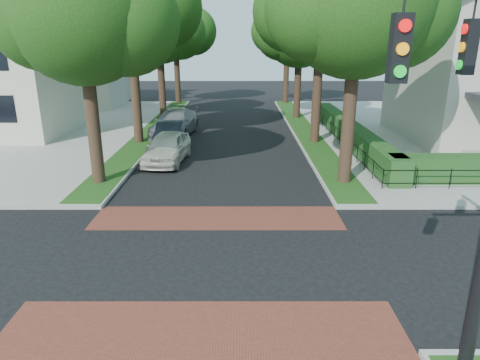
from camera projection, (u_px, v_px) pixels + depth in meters
name	position (u px, v px, depth m)	size (l,w,h in m)	color
ground	(212.00, 260.00, 12.60)	(120.00, 120.00, 0.00)	black
crosswalk_far	(217.00, 218.00, 15.64)	(9.00, 2.20, 0.01)	maroon
crosswalk_near	(203.00, 330.00, 9.56)	(9.00, 2.20, 0.01)	maroon
grass_strip_ne	(303.00, 129.00, 30.72)	(1.60, 29.80, 0.02)	#244313
grass_strip_nw	(153.00, 129.00, 30.71)	(1.60, 29.80, 0.02)	#244313
tree_right_near	(359.00, 3.00, 17.12)	(7.75, 6.67, 10.66)	black
tree_right_mid	(323.00, 8.00, 24.63)	(8.25, 7.09, 11.22)	black
tree_right_far	(301.00, 31.00, 33.50)	(7.25, 6.23, 9.74)	black
tree_right_back	(288.00, 29.00, 41.95)	(7.50, 6.45, 10.20)	black
tree_left_near	(86.00, 12.00, 17.22)	(7.50, 6.45, 10.20)	black
tree_left_mid	(132.00, 1.00, 24.51)	(8.00, 6.88, 11.48)	black
tree_left_far	(160.00, 28.00, 33.42)	(7.00, 6.02, 9.86)	black
tree_left_back	(177.00, 28.00, 41.91)	(7.75, 6.66, 10.44)	black
hedge_main_road	(350.00, 132.00, 26.63)	(1.00, 18.00, 1.20)	#153F1A
fence_main_road	(337.00, 135.00, 26.68)	(0.06, 18.00, 0.90)	black
house_left_far	(72.00, 53.00, 41.46)	(10.00, 9.00, 10.14)	beige
parked_car_front	(167.00, 147.00, 22.63)	(1.90, 4.71, 1.61)	silver
parked_car_middle	(169.00, 133.00, 26.64)	(1.46, 4.19, 1.38)	#1F242E
parked_car_rear	(175.00, 123.00, 29.03)	(2.38, 5.86, 1.70)	slate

